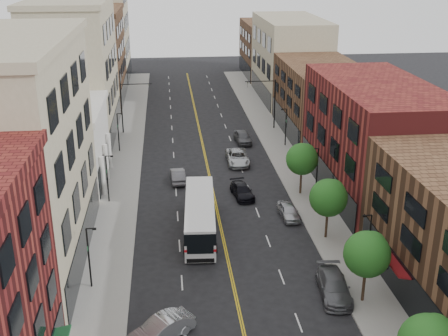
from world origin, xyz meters
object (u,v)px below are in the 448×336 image
object	(u,v)px
car_angle_b	(161,329)
car_parked_mid	(334,287)
car_lane_behind	(178,176)
car_lane_a	(242,191)
city_bus	(200,214)
car_parked_far	(289,211)
car_lane_c	(243,137)
car_lane_b	(238,157)

from	to	relation	value
car_angle_b	car_parked_mid	xyz separation A→B (m)	(13.00, 3.78, -0.01)
car_lane_behind	car_lane_a	size ratio (longest dim) A/B	0.96
city_bus	car_parked_far	distance (m)	9.13
city_bus	car_parked_mid	xyz separation A→B (m)	(9.40, -11.46, -1.04)
car_parked_mid	car_lane_a	distance (m)	19.48
car_angle_b	car_parked_mid	world-z (taller)	car_angle_b
car_lane_c	city_bus	bearing A→B (deg)	-110.57
car_angle_b	car_lane_b	world-z (taller)	car_lane_b
car_parked_far	car_lane_b	world-z (taller)	car_lane_b
car_lane_behind	car_lane_c	size ratio (longest dim) A/B	0.92
car_parked_mid	car_lane_b	distance (m)	29.31
car_lane_a	car_lane_c	bearing A→B (deg)	74.21
car_parked_mid	car_parked_far	xyz separation A→B (m)	(-0.58, 13.51, -0.09)
car_parked_mid	car_parked_far	bearing A→B (deg)	97.85
car_angle_b	car_lane_c	distance (m)	42.24
car_parked_mid	car_lane_c	distance (m)	37.02
car_lane_b	car_parked_far	bearing A→B (deg)	-78.69
car_parked_mid	car_lane_behind	world-z (taller)	car_parked_mid
car_parked_far	car_lane_behind	distance (m)	14.84
car_parked_far	car_lane_a	world-z (taller)	car_parked_far
car_lane_a	car_parked_mid	bearing A→B (deg)	-84.68
car_lane_behind	car_parked_mid	bearing A→B (deg)	111.89
car_angle_b	car_lane_behind	xyz separation A→B (m)	(1.90, 27.76, -0.06)
city_bus	car_parked_mid	distance (m)	14.86
car_lane_b	city_bus	bearing A→B (deg)	-107.89
car_parked_mid	car_lane_b	size ratio (longest dim) A/B	0.94
car_parked_mid	car_lane_b	world-z (taller)	car_lane_b
car_lane_behind	car_lane_b	size ratio (longest dim) A/B	0.77
car_angle_b	car_parked_far	distance (m)	21.29
car_lane_behind	car_lane_a	world-z (taller)	car_lane_behind
car_lane_c	car_lane_behind	bearing A→B (deg)	-129.47
car_parked_mid	car_lane_behind	bearing A→B (deg)	120.24
car_angle_b	car_lane_a	size ratio (longest dim) A/B	1.03
city_bus	car_parked_far	xyz separation A→B (m)	(8.82, 2.05, -1.12)
car_parked_mid	car_lane_b	xyz separation A→B (m)	(-3.60, 29.08, 0.02)
city_bus	car_lane_a	size ratio (longest dim) A/B	2.66
city_bus	car_parked_mid	size ratio (longest dim) A/B	2.29
car_parked_far	car_lane_c	distance (m)	23.50
car_lane_c	car_angle_b	bearing A→B (deg)	-109.42
car_parked_far	car_lane_b	size ratio (longest dim) A/B	0.71
car_parked_far	car_lane_a	xyz separation A→B (m)	(-3.85, 5.46, -0.02)
car_parked_mid	car_lane_b	bearing A→B (deg)	102.46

